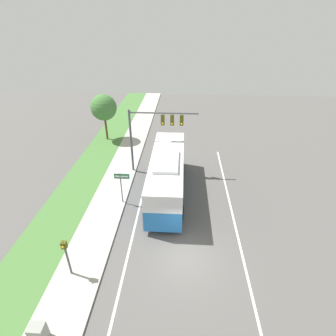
% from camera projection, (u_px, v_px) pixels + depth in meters
% --- Properties ---
extents(ground_plane, '(80.00, 80.00, 0.00)m').
position_uv_depth(ground_plane, '(185.00, 257.00, 16.34)').
color(ground_plane, '#565451').
extents(sidewalk, '(2.80, 80.00, 0.12)m').
position_uv_depth(sidewalk, '(87.00, 252.00, 16.62)').
color(sidewalk, '#ADA89E').
rests_on(sidewalk, ground_plane).
extents(grass_verge, '(3.60, 80.00, 0.10)m').
position_uv_depth(grass_verge, '(38.00, 250.00, 16.78)').
color(grass_verge, '#477538').
rests_on(grass_verge, ground_plane).
extents(lane_divider_near, '(0.14, 30.00, 0.01)m').
position_uv_depth(lane_divider_near, '(128.00, 255.00, 16.52)').
color(lane_divider_near, silver).
rests_on(lane_divider_near, ground_plane).
extents(lane_divider_far, '(0.14, 30.00, 0.01)m').
position_uv_depth(lane_divider_far, '(243.00, 260.00, 16.16)').
color(lane_divider_far, silver).
rests_on(lane_divider_far, ground_plane).
extents(bus, '(2.77, 10.43, 3.60)m').
position_uv_depth(bus, '(167.00, 173.00, 21.38)').
color(bus, '#236BB7').
rests_on(bus, ground_plane).
extents(signal_gantry, '(6.10, 0.41, 6.12)m').
position_uv_depth(signal_gantry, '(154.00, 128.00, 23.19)').
color(signal_gantry, '#4C4C51').
rests_on(signal_gantry, ground_plane).
extents(pedestrian_signal, '(0.28, 0.34, 2.61)m').
position_uv_depth(pedestrian_signal, '(66.00, 253.00, 14.35)').
color(pedestrian_signal, '#4C4C51').
rests_on(pedestrian_signal, ground_plane).
extents(street_sign, '(1.17, 0.08, 2.79)m').
position_uv_depth(street_sign, '(122.00, 183.00, 20.16)').
color(street_sign, '#4C4C51').
rests_on(street_sign, ground_plane).
extents(utility_cabinet, '(0.70, 0.54, 1.02)m').
position_uv_depth(utility_cabinet, '(38.00, 333.00, 11.82)').
color(utility_cabinet, gray).
rests_on(utility_cabinet, sidewalk).
extents(roadside_tree, '(2.98, 2.98, 5.41)m').
position_uv_depth(roadside_tree, '(104.00, 108.00, 30.05)').
color(roadside_tree, brown).
rests_on(roadside_tree, grass_verge).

